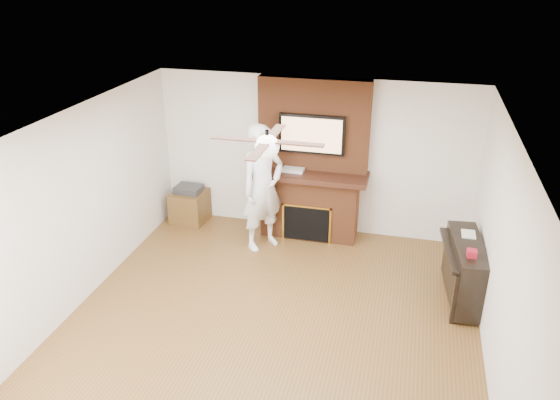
% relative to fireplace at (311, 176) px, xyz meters
% --- Properties ---
extents(room_shell, '(5.36, 5.86, 2.86)m').
position_rel_fireplace_xyz_m(room_shell, '(0.00, -2.55, 0.25)').
color(room_shell, brown).
rests_on(room_shell, ground).
extents(fireplace, '(1.78, 0.64, 2.50)m').
position_rel_fireplace_xyz_m(fireplace, '(0.00, 0.00, 0.00)').
color(fireplace, brown).
rests_on(fireplace, ground).
extents(tv, '(1.00, 0.08, 0.60)m').
position_rel_fireplace_xyz_m(tv, '(0.00, -0.05, 0.68)').
color(tv, black).
rests_on(tv, fireplace).
extents(ceiling_fan, '(1.21, 1.21, 0.31)m').
position_rel_fireplace_xyz_m(ceiling_fan, '(-0.00, -2.55, 1.34)').
color(ceiling_fan, black).
rests_on(ceiling_fan, room_shell).
extents(person, '(0.82, 0.86, 1.95)m').
position_rel_fireplace_xyz_m(person, '(-0.62, -0.60, -0.02)').
color(person, white).
rests_on(person, ground).
extents(side_table, '(0.58, 0.58, 0.63)m').
position_rel_fireplace_xyz_m(side_table, '(-2.06, -0.07, -0.70)').
color(side_table, '#523717').
rests_on(side_table, ground).
extents(piano, '(0.59, 1.29, 0.91)m').
position_rel_fireplace_xyz_m(piano, '(2.30, -1.34, -0.55)').
color(piano, black).
rests_on(piano, ground).
extents(cable_box, '(0.34, 0.20, 0.05)m').
position_rel_fireplace_xyz_m(cable_box, '(-0.27, -0.10, 0.11)').
color(cable_box, silver).
rests_on(cable_box, fireplace).
extents(candle_orange, '(0.07, 0.07, 0.11)m').
position_rel_fireplace_xyz_m(candle_orange, '(-0.06, -0.17, -0.94)').
color(candle_orange, orange).
rests_on(candle_orange, ground).
extents(candle_green, '(0.07, 0.07, 0.10)m').
position_rel_fireplace_xyz_m(candle_green, '(-0.07, -0.23, -0.94)').
color(candle_green, '#4B762F').
rests_on(candle_green, ground).
extents(candle_cream, '(0.09, 0.09, 0.11)m').
position_rel_fireplace_xyz_m(candle_cream, '(0.09, -0.23, -0.94)').
color(candle_cream, beige).
rests_on(candle_cream, ground).
extents(candle_blue, '(0.07, 0.07, 0.08)m').
position_rel_fireplace_xyz_m(candle_blue, '(0.30, -0.18, -0.96)').
color(candle_blue, '#315F94').
rests_on(candle_blue, ground).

